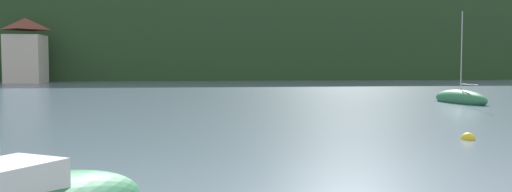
# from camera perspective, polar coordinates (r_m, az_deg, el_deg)

# --- Properties ---
(wooded_hillside) EXTENTS (352.00, 49.38, 42.84)m
(wooded_hillside) POSITION_cam_1_polar(r_m,az_deg,el_deg) (123.35, -13.48, 5.19)
(wooded_hillside) COLOR #264223
(wooded_hillside) RESTS_ON ground_plane
(shore_building_westcentral) EXTENTS (5.48, 6.28, 9.91)m
(shore_building_westcentral) POSITION_cam_1_polar(r_m,az_deg,el_deg) (92.27, -22.50, 4.24)
(shore_building_westcentral) COLOR beige
(shore_building_westcentral) RESTS_ON ground_plane
(sailboat_far_0) EXTENTS (2.79, 6.16, 7.60)m
(sailboat_far_0) POSITION_cam_1_polar(r_m,az_deg,el_deg) (46.73, 20.19, -0.28)
(sailboat_far_0) COLOR #2D754C
(sailboat_far_0) RESTS_ON ground_plane
(mooring_buoy_near) EXTENTS (0.60, 0.60, 0.60)m
(mooring_buoy_near) POSITION_cam_1_polar(r_m,az_deg,el_deg) (25.22, 20.88, -4.18)
(mooring_buoy_near) COLOR yellow
(mooring_buoy_near) RESTS_ON ground_plane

